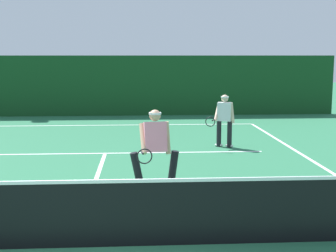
{
  "coord_description": "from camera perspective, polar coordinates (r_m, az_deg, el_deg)",
  "views": [
    {
      "loc": [
        0.98,
        -6.43,
        2.72
      ],
      "look_at": [
        1.67,
        4.93,
        1.0
      ],
      "focal_mm": 50.03,
      "sensor_mm": 36.0,
      "label": 1
    }
  ],
  "objects": [
    {
      "name": "player_near",
      "position": [
        9.22,
        -1.59,
        -2.63
      ],
      "size": [
        0.99,
        0.86,
        1.68
      ],
      "rotation": [
        0.0,
        0.0,
        3.26
      ],
      "color": "black",
      "rests_on": "ground_plane"
    },
    {
      "name": "ground_plane",
      "position": [
        7.05,
        -11.57,
        -14.3
      ],
      "size": [
        80.0,
        80.0,
        0.0
      ],
      "primitive_type": "plane",
      "color": "#296D48"
    },
    {
      "name": "court_line_service",
      "position": [
        13.26,
        -7.67,
        -3.31
      ],
      "size": [
        8.91,
        0.1,
        0.01
      ],
      "primitive_type": "cube",
      "color": "white",
      "rests_on": "ground_plane"
    },
    {
      "name": "player_far",
      "position": [
        14.01,
        6.86,
        0.91
      ],
      "size": [
        0.93,
        0.82,
        1.57
      ],
      "rotation": [
        0.0,
        0.0,
        2.72
      ],
      "color": "black",
      "rests_on": "ground_plane"
    },
    {
      "name": "tennis_net",
      "position": [
        6.87,
        -11.7,
        -10.37
      ],
      "size": [
        11.97,
        0.09,
        1.08
      ],
      "color": "#1E4723",
      "rests_on": "ground_plane"
    },
    {
      "name": "tennis_ball",
      "position": [
        8.76,
        -3.78,
        -9.3
      ],
      "size": [
        0.07,
        0.07,
        0.07
      ],
      "primitive_type": "sphere",
      "color": "#D1E033",
      "rests_on": "ground_plane"
    },
    {
      "name": "court_line_centre",
      "position": [
        10.05,
        -9.03,
        -7.2
      ],
      "size": [
        0.1,
        6.4,
        0.01
      ],
      "primitive_type": "cube",
      "color": "white",
      "rests_on": "ground_plane"
    },
    {
      "name": "back_fence_windscreen",
      "position": [
        21.36,
        -6.13,
        4.9
      ],
      "size": [
        19.9,
        0.12,
        2.72
      ],
      "primitive_type": "cube",
      "color": "#14401D",
      "rests_on": "ground_plane"
    },
    {
      "name": "court_line_baseline_far",
      "position": [
        18.53,
        -6.48,
        0.12
      ],
      "size": [
        10.93,
        0.1,
        0.01
      ],
      "primitive_type": "cube",
      "color": "white",
      "rests_on": "ground_plane"
    }
  ]
}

